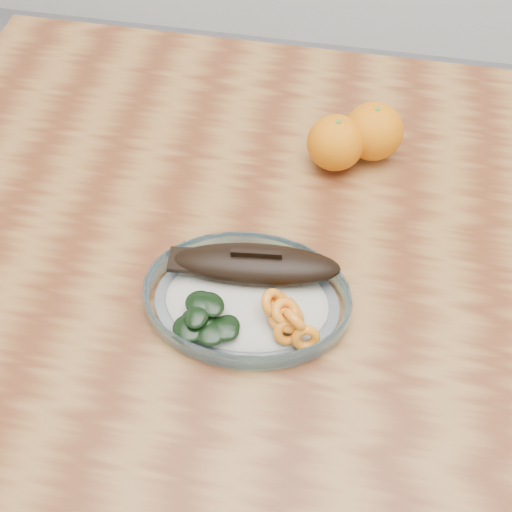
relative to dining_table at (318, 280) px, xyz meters
name	(u,v)px	position (x,y,z in m)	size (l,w,h in m)	color
ground	(296,446)	(0.00, 0.00, -0.65)	(3.00, 3.00, 0.00)	slate
dining_table	(318,280)	(0.00, 0.00, 0.00)	(1.20, 0.80, 0.75)	brown
plated_meal	(247,296)	(-0.08, -0.12, 0.12)	(0.46, 0.46, 0.08)	white
orange_left	(373,131)	(0.04, 0.17, 0.14)	(0.08, 0.08, 0.08)	orange
orange_right	(336,143)	(0.00, 0.14, 0.14)	(0.08, 0.08, 0.08)	orange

